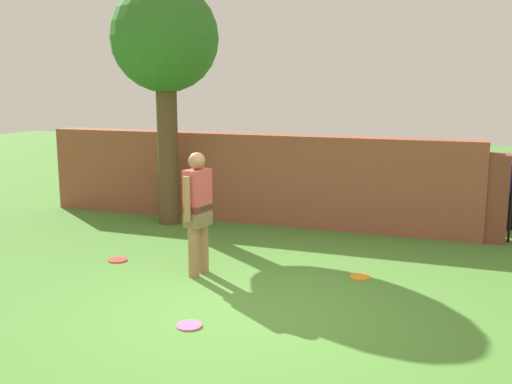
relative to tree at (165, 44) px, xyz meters
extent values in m
plane|color=#4C8433|center=(2.78, -3.44, -3.15)|extent=(40.00, 40.00, 0.00)
cube|color=brown|center=(1.28, 0.70, -2.35)|extent=(8.06, 0.50, 1.60)
cylinder|color=brown|center=(0.00, 0.00, -1.78)|extent=(0.36, 0.36, 2.74)
sphere|color=#337028|center=(0.00, 0.00, 0.10)|extent=(1.85, 1.85, 1.85)
cylinder|color=#9E704C|center=(1.74, -2.56, -2.73)|extent=(0.14, 0.14, 0.85)
cylinder|color=#9E704C|center=(1.78, -2.34, -2.73)|extent=(0.14, 0.14, 0.85)
cube|color=olive|center=(1.76, -2.45, -2.35)|extent=(0.28, 0.39, 0.28)
cube|color=#CC4C4C|center=(1.76, -2.45, -2.03)|extent=(0.28, 0.39, 0.55)
sphere|color=#9E704C|center=(1.76, -2.45, -1.64)|extent=(0.22, 0.22, 0.22)
cylinder|color=#9E704C|center=(1.73, -2.67, -2.10)|extent=(0.09, 0.09, 0.58)
cylinder|color=#9E704C|center=(1.80, -2.23, -2.10)|extent=(0.09, 0.09, 0.58)
cube|color=brown|center=(5.40, 0.70, -2.45)|extent=(0.44, 0.44, 1.40)
cylinder|color=black|center=(5.67, 0.70, -2.50)|extent=(0.04, 0.04, 1.30)
cylinder|color=black|center=(5.47, 3.33, -2.83)|extent=(0.66, 0.29, 0.64)
cylinder|color=black|center=(5.67, 1.64, -2.83)|extent=(0.66, 0.29, 0.64)
cylinder|color=pink|center=(2.40, -4.01, -3.14)|extent=(0.27, 0.27, 0.02)
cylinder|color=red|center=(0.41, -2.30, -3.14)|extent=(0.27, 0.27, 0.02)
cylinder|color=orange|center=(3.78, -1.85, -3.14)|extent=(0.27, 0.27, 0.02)
camera|label=1|loc=(5.04, -9.15, -0.68)|focal=41.19mm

